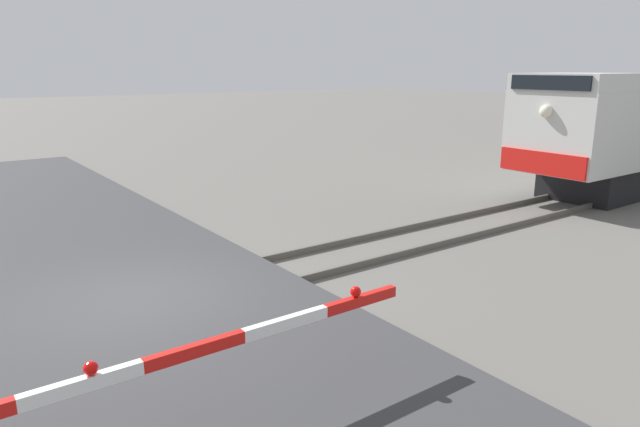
# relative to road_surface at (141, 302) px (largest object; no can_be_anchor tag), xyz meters

# --- Properties ---
(ground_plane) EXTENTS (160.00, 160.00, 0.00)m
(ground_plane) POSITION_rel_road_surface_xyz_m (0.00, 0.00, -0.08)
(ground_plane) COLOR #605E59
(rail_track_left) EXTENTS (0.08, 80.00, 0.15)m
(rail_track_left) POSITION_rel_road_surface_xyz_m (-0.72, 0.00, -0.01)
(rail_track_left) COLOR #59544C
(rail_track_left) RESTS_ON ground_plane
(rail_track_right) EXTENTS (0.08, 80.00, 0.15)m
(rail_track_right) POSITION_rel_road_surface_xyz_m (0.72, 0.00, -0.01)
(rail_track_right) COLOR #59544C
(rail_track_right) RESTS_ON ground_plane
(road_surface) EXTENTS (36.00, 5.60, 0.16)m
(road_surface) POSITION_rel_road_surface_xyz_m (0.00, 0.00, 0.00)
(road_surface) COLOR #38383A
(road_surface) RESTS_ON ground_plane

